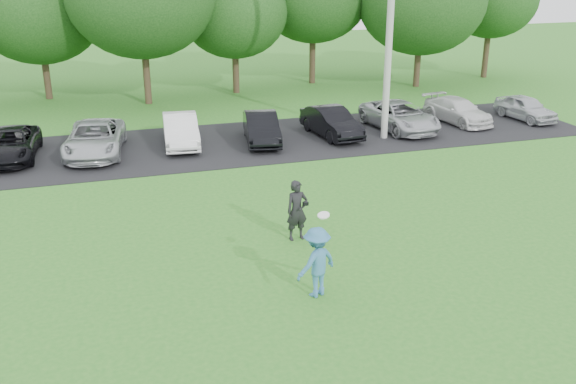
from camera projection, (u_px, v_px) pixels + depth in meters
name	position (u px, v px, depth m)	size (l,w,h in m)	color
ground	(333.00, 296.00, 14.68)	(100.00, 100.00, 0.00)	#287120
parking_lot	(220.00, 144.00, 26.31)	(32.00, 6.50, 0.03)	black
utility_pole	(391.00, 13.00, 25.39)	(0.28, 0.28, 10.26)	#ABABA5
frisbee_player	(317.00, 262.00, 14.45)	(1.24, 1.00, 2.03)	teal
camera_bystander	(297.00, 210.00, 17.33)	(0.65, 0.47, 1.68)	black
parked_cars	(184.00, 132.00, 25.69)	(30.74, 4.82, 1.26)	black
tree_row	(207.00, 3.00, 33.75)	(42.39, 9.85, 8.64)	#38281C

